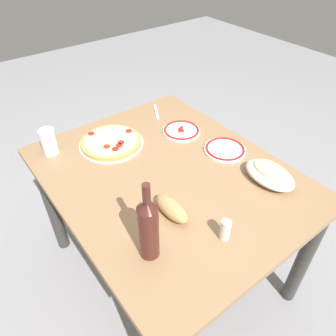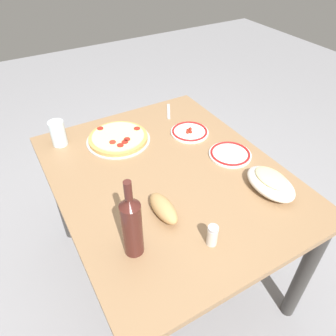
{
  "view_description": "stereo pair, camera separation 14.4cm",
  "coord_description": "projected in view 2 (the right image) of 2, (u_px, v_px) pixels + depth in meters",
  "views": [
    {
      "loc": [
        -0.88,
        0.67,
        1.7
      ],
      "look_at": [
        0.0,
        0.0,
        0.79
      ],
      "focal_mm": 34.25,
      "sensor_mm": 36.0,
      "label": 1
    },
    {
      "loc": [
        -0.96,
        0.55,
        1.7
      ],
      "look_at": [
        0.0,
        0.0,
        0.79
      ],
      "focal_mm": 34.25,
      "sensor_mm": 36.0,
      "label": 2
    }
  ],
  "objects": [
    {
      "name": "ground_plane",
      "position": [
        168.0,
        268.0,
        1.94
      ],
      "size": [
        8.0,
        8.0,
        0.0
      ],
      "primitive_type": "plane",
      "color": "gray",
      "rests_on": "ground"
    },
    {
      "name": "dining_table",
      "position": [
        168.0,
        192.0,
        1.54
      ],
      "size": [
        1.22,
        0.98,
        0.76
      ],
      "color": "#93704C",
      "rests_on": "ground"
    },
    {
      "name": "pepperoni_pizza",
      "position": [
        118.0,
        138.0,
        1.65
      ],
      "size": [
        0.33,
        0.33,
        0.03
      ],
      "color": "#B7B7BC",
      "rests_on": "dining_table"
    },
    {
      "name": "baked_pasta_dish",
      "position": [
        271.0,
        182.0,
        1.35
      ],
      "size": [
        0.24,
        0.15,
        0.08
      ],
      "color": "white",
      "rests_on": "dining_table"
    },
    {
      "name": "wine_bottle",
      "position": [
        132.0,
        225.0,
        1.05
      ],
      "size": [
        0.07,
        0.07,
        0.32
      ],
      "color": "#471E19",
      "rests_on": "dining_table"
    },
    {
      "name": "water_glass",
      "position": [
        58.0,
        133.0,
        1.59
      ],
      "size": [
        0.08,
        0.08,
        0.13
      ],
      "primitive_type": "cylinder",
      "color": "silver",
      "rests_on": "dining_table"
    },
    {
      "name": "side_plate_near",
      "position": [
        230.0,
        154.0,
        1.56
      ],
      "size": [
        0.21,
        0.21,
        0.02
      ],
      "color": "white",
      "rests_on": "dining_table"
    },
    {
      "name": "side_plate_far",
      "position": [
        190.0,
        132.0,
        1.71
      ],
      "size": [
        0.2,
        0.2,
        0.02
      ],
      "color": "white",
      "rests_on": "dining_table"
    },
    {
      "name": "bread_loaf",
      "position": [
        163.0,
        208.0,
        1.24
      ],
      "size": [
        0.18,
        0.07,
        0.07
      ],
      "primitive_type": "ellipsoid",
      "color": "tan",
      "rests_on": "dining_table"
    },
    {
      "name": "spice_shaker",
      "position": [
        212.0,
        235.0,
        1.13
      ],
      "size": [
        0.04,
        0.04,
        0.09
      ],
      "color": "silver",
      "rests_on": "dining_table"
    },
    {
      "name": "fork_left",
      "position": [
        169.0,
        111.0,
        1.89
      ],
      "size": [
        0.16,
        0.1,
        0.0
      ],
      "primitive_type": "cube",
      "rotation": [
        0.0,
        0.0,
        2.64
      ],
      "color": "#B7B7BC",
      "rests_on": "dining_table"
    }
  ]
}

